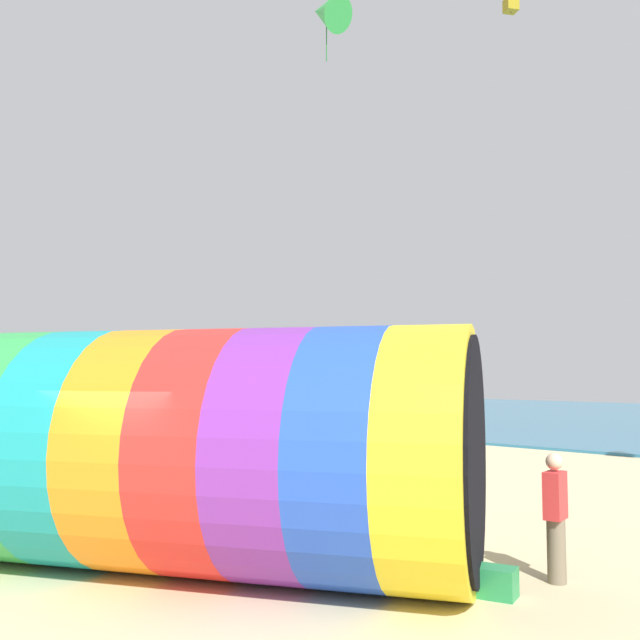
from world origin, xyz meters
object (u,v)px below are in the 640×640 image
object	(u,v)px
kite_handler	(556,516)
cooler_box	(494,582)
kite_green_delta	(326,13)
beach_flag	(107,399)
giant_inflatable_tube	(219,450)

from	to	relation	value
kite_handler	cooler_box	distance (m)	1.30
kite_green_delta	cooler_box	bearing A→B (deg)	-35.92
kite_handler	beach_flag	bearing A→B (deg)	-172.53
beach_flag	cooler_box	bearing A→B (deg)	1.02
cooler_box	kite_green_delta	bearing A→B (deg)	144.08
giant_inflatable_tube	beach_flag	distance (m)	6.31
beach_flag	cooler_box	world-z (taller)	beach_flag
kite_green_delta	cooler_box	xyz separation A→B (m)	(9.54, -6.91, -13.28)
kite_handler	kite_green_delta	xyz separation A→B (m)	(-9.82, 5.83, 12.61)
giant_inflatable_tube	kite_handler	xyz separation A→B (m)	(3.42, 2.88, -0.81)
giant_inflatable_tube	cooler_box	world-z (taller)	giant_inflatable_tube
kite_green_delta	beach_flag	size ratio (longest dim) A/B	0.90
kite_green_delta	beach_flag	xyz separation A→B (m)	(0.32, -7.08, -11.28)
cooler_box	beach_flag	bearing A→B (deg)	-178.98
kite_green_delta	cooler_box	world-z (taller)	kite_green_delta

